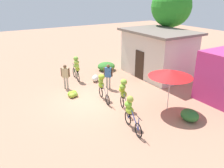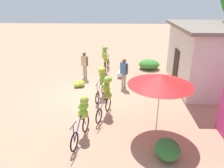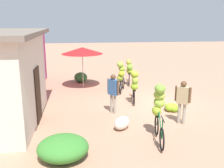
% 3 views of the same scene
% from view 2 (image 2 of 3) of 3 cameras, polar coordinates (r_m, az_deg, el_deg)
% --- Properties ---
extents(ground_plane, '(60.00, 60.00, 0.00)m').
position_cam_2_polar(ground_plane, '(10.95, -6.31, -2.83)').
color(ground_plane, tan).
extents(building_low, '(5.19, 3.74, 3.28)m').
position_cam_2_polar(building_low, '(12.57, 24.12, 6.71)').
color(building_low, beige).
rests_on(building_low, ground).
extents(hedge_bush_front_left, '(1.31, 1.39, 0.64)m').
position_cam_2_polar(hedge_bush_front_left, '(14.91, 9.81, 5.18)').
color(hedge_bush_front_left, '#387E2F').
rests_on(hedge_bush_front_left, ground).
extents(hedge_bush_front_right, '(0.90, 0.77, 0.58)m').
position_cam_2_polar(hedge_bush_front_right, '(7.06, 14.48, -16.44)').
color(hedge_bush_front_right, '#2F682E').
rests_on(hedge_bush_front_right, ground).
extents(market_umbrella, '(2.20, 2.20, 2.21)m').
position_cam_2_polar(market_umbrella, '(7.33, 12.74, 1.03)').
color(market_umbrella, beige).
rests_on(market_umbrella, ground).
extents(bicycle_leftmost, '(1.69, 0.43, 1.75)m').
position_cam_2_polar(bicycle_leftmost, '(13.68, -1.78, 7.14)').
color(bicycle_leftmost, black).
rests_on(bicycle_leftmost, ground).
extents(bicycle_near_pile, '(1.69, 0.42, 1.49)m').
position_cam_2_polar(bicycle_near_pile, '(10.42, -2.74, 1.30)').
color(bicycle_near_pile, black).
rests_on(bicycle_near_pile, ground).
extents(bicycle_center_loaded, '(1.57, 0.62, 1.64)m').
position_cam_2_polar(bicycle_center_loaded, '(8.82, -1.51, -2.19)').
color(bicycle_center_loaded, black).
rests_on(bicycle_center_loaded, ground).
extents(bicycle_by_shop, '(1.69, 0.49, 1.49)m').
position_cam_2_polar(bicycle_by_shop, '(7.54, -7.77, -7.82)').
color(bicycle_by_shop, black).
rests_on(bicycle_by_shop, ground).
extents(banana_pile_on_ground, '(0.79, 0.74, 0.34)m').
position_cam_2_polar(banana_pile_on_ground, '(11.95, -8.61, 0.06)').
color(banana_pile_on_ground, '#84C424').
rests_on(banana_pile_on_ground, ground).
extents(produce_sack, '(0.82, 0.79, 0.44)m').
position_cam_2_polar(produce_sack, '(13.17, 2.54, 2.73)').
color(produce_sack, silver).
rests_on(produce_sack, ground).
extents(person_vendor, '(0.45, 0.42, 1.60)m').
position_cam_2_polar(person_vendor, '(11.44, 3.18, 3.66)').
color(person_vendor, gray).
rests_on(person_vendor, ground).
extents(person_bystander, '(0.41, 0.47, 1.59)m').
position_cam_2_polar(person_bystander, '(12.90, -7.27, 5.65)').
color(person_bystander, gray).
rests_on(person_bystander, ground).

